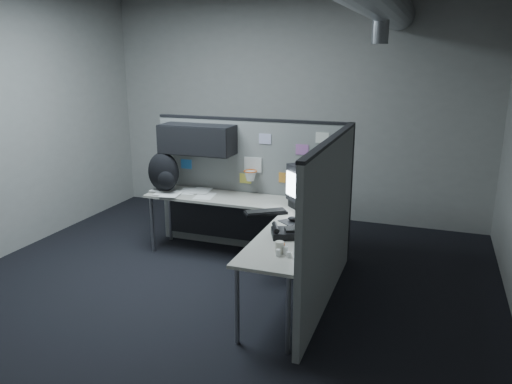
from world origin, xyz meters
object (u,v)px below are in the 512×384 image
at_px(desk, 252,217).
at_px(phone, 283,232).
at_px(backpack, 164,173).
at_px(monitor, 312,186).
at_px(keyboard, 266,212).

bearing_deg(desk, phone, -52.66).
xyz_separation_m(desk, backpack, (-1.24, 0.25, 0.35)).
height_order(phone, backpack, backpack).
xyz_separation_m(monitor, phone, (-0.03, -0.95, -0.21)).
relative_size(desk, keyboard, 5.06).
xyz_separation_m(desk, keyboard, (0.22, -0.18, 0.14)).
bearing_deg(phone, desk, 114.01).
bearing_deg(desk, backpack, 168.78).
relative_size(keyboard, backpack, 0.94).
relative_size(desk, phone, 7.69).
bearing_deg(monitor, phone, -91.30).
height_order(monitor, keyboard, monitor).
distance_m(desk, keyboard, 0.32).
height_order(desk, backpack, backpack).
bearing_deg(desk, keyboard, -39.87).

